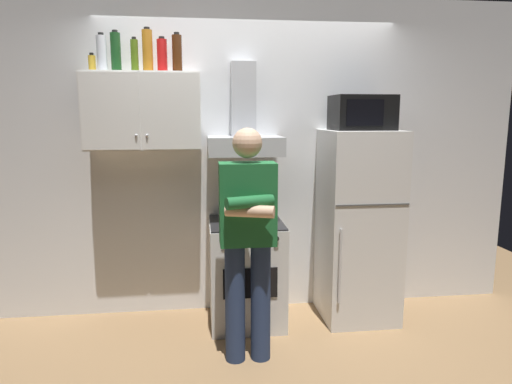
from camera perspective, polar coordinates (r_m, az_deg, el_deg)
The scene contains 15 objects.
ground_plane at distance 3.77m, azimuth 0.00°, elevation -17.50°, with size 7.00×7.00×0.00m, color olive.
back_wall_tiled at distance 3.97m, azimuth -1.05°, elevation 4.30°, with size 4.80×0.10×2.70m, color white.
upper_cabinet at distance 3.73m, azimuth -14.00°, elevation 9.83°, with size 0.90×0.37×0.60m.
stove_oven at distance 3.82m, azimuth -1.21°, elevation -10.05°, with size 0.60×0.62×0.87m.
range_hood at distance 3.72m, azimuth -1.47°, elevation 7.76°, with size 0.60×0.44×0.75m.
refrigerator at distance 3.92m, azimuth 12.76°, elevation -4.17°, with size 0.60×0.62×1.60m.
microwave at distance 3.82m, azimuth 13.20°, elevation 9.70°, with size 0.48×0.37×0.28m.
person_standing at distance 3.10m, azimuth -1.05°, elevation -5.69°, with size 0.38×0.33×1.64m.
bottle_olive_oil at distance 3.73m, azimuth -15.06°, elevation 16.29°, with size 0.06×0.06×0.26m.
bottle_rum_dark at distance 3.72m, azimuth -9.92°, elevation 16.83°, with size 0.08×0.08×0.30m.
bottle_spice_jar at distance 3.81m, azimuth -19.96°, elevation 15.02°, with size 0.06×0.06×0.14m.
bottle_soda_red at distance 3.75m, azimuth -11.75°, elevation 16.48°, with size 0.08×0.08×0.27m.
bottle_vodka_clear at distance 3.78m, azimuth -18.87°, elevation 16.23°, with size 0.07×0.07×0.29m.
bottle_wine_green at distance 3.82m, azimuth -17.26°, elevation 16.47°, with size 0.08×0.08×0.32m.
bottle_liquor_amber at distance 3.74m, azimuth -13.51°, elevation 16.93°, with size 0.08×0.08×0.33m.
Camera 1 is at (-0.40, -3.33, 1.72)m, focal length 31.73 mm.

